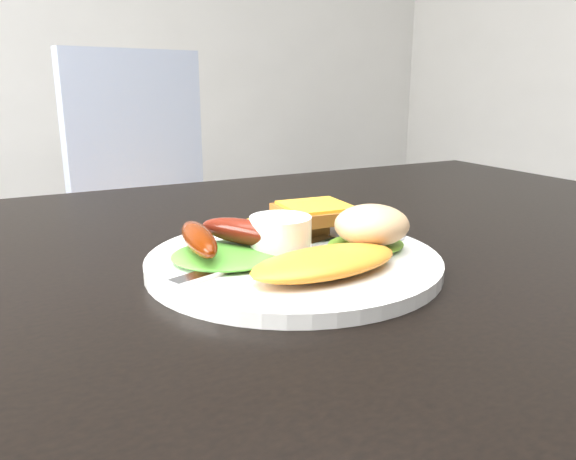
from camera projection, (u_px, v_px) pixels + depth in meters
dining_table at (282, 272)px, 0.54m from camera, size 1.20×0.80×0.04m
dining_chair at (159, 239)px, 1.67m from camera, size 0.57×0.57×0.06m
plate at (293, 261)px, 0.49m from camera, size 0.25×0.25×0.01m
lettuce_left at (228, 255)px, 0.47m from camera, size 0.12×0.11×0.01m
lettuce_right at (366, 244)px, 0.51m from camera, size 0.08×0.08×0.01m
omelette at (325, 262)px, 0.44m from camera, size 0.14×0.07×0.02m
sausage_a at (199, 239)px, 0.46m from camera, size 0.03×0.09×0.02m
sausage_b at (244, 232)px, 0.48m from camera, size 0.07×0.09×0.02m
ramekin at (281, 234)px, 0.49m from camera, size 0.06×0.06×0.03m
toast_a at (283, 228)px, 0.55m from camera, size 0.08×0.08×0.01m
toast_b at (316, 213)px, 0.56m from camera, size 0.08×0.08×0.01m
potato_salad at (372, 225)px, 0.49m from camera, size 0.08×0.07×0.04m
fork at (261, 258)px, 0.47m from camera, size 0.17×0.07×0.00m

